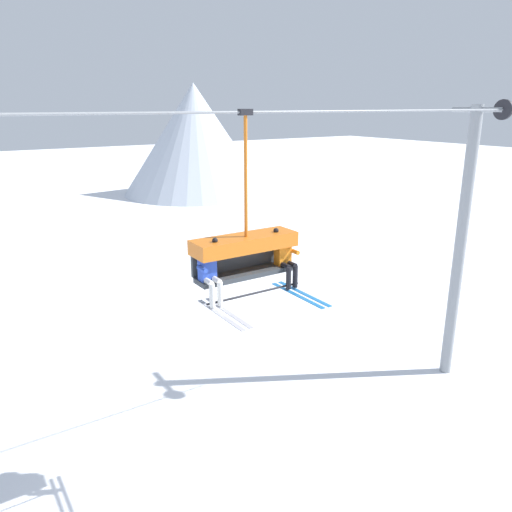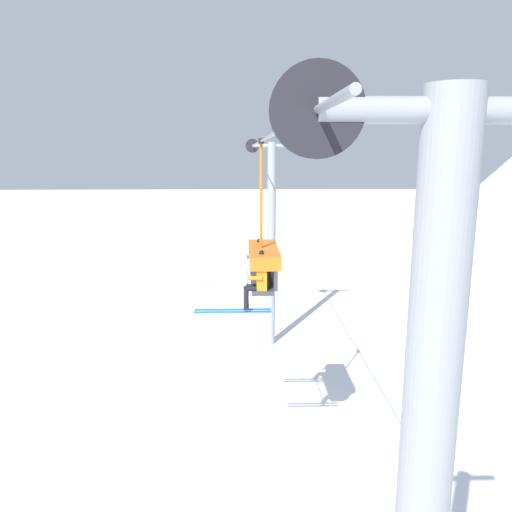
{
  "view_description": "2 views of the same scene",
  "coord_description": "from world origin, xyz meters",
  "px_view_note": "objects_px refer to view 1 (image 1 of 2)",
  "views": [
    {
      "loc": [
        -3.69,
        -9.14,
        8.69
      ],
      "look_at": [
        1.67,
        -0.9,
        5.7
      ],
      "focal_mm": 35.0,
      "sensor_mm": 36.0,
      "label": 1
    },
    {
      "loc": [
        12.94,
        -1.24,
        8.32
      ],
      "look_at": [
        1.31,
        -0.91,
        5.88
      ],
      "focal_mm": 35.0,
      "sensor_mm": 36.0,
      "label": 2
    }
  ],
  "objects_px": {
    "skier_blue": "(210,273)",
    "skier_orange": "(286,258)",
    "chairlift_chair": "(244,248)",
    "lift_tower_far": "(461,241)"
  },
  "relations": [
    {
      "from": "chairlift_chair",
      "to": "skier_blue",
      "type": "relative_size",
      "value": 2.15
    },
    {
      "from": "lift_tower_far",
      "to": "skier_orange",
      "type": "bearing_deg",
      "value": -173.01
    },
    {
      "from": "skier_blue",
      "to": "skier_orange",
      "type": "distance_m",
      "value": 1.83
    },
    {
      "from": "lift_tower_far",
      "to": "skier_blue",
      "type": "xyz_separation_m",
      "value": [
        -9.36,
        -0.92,
        0.97
      ]
    },
    {
      "from": "skier_blue",
      "to": "skier_orange",
      "type": "height_order",
      "value": "same"
    },
    {
      "from": "chairlift_chair",
      "to": "skier_orange",
      "type": "bearing_deg",
      "value": -13.14
    },
    {
      "from": "lift_tower_far",
      "to": "chairlift_chair",
      "type": "height_order",
      "value": "lift_tower_far"
    },
    {
      "from": "lift_tower_far",
      "to": "chairlift_chair",
      "type": "distance_m",
      "value": 8.57
    },
    {
      "from": "chairlift_chair",
      "to": "skier_orange",
      "type": "relative_size",
      "value": 2.15
    },
    {
      "from": "lift_tower_far",
      "to": "skier_blue",
      "type": "bearing_deg",
      "value": -174.36
    }
  ]
}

